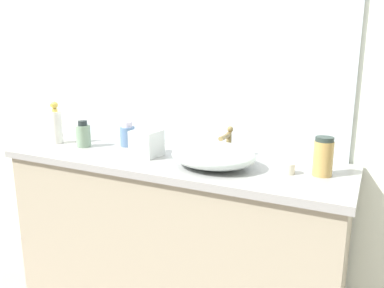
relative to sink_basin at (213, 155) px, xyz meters
name	(u,v)px	position (x,y,z in m)	size (l,w,h in m)	color
bathroom_wall_rear	(195,59)	(-0.26, 0.35, 0.39)	(6.00, 0.06, 2.60)	silver
vanity_counter	(173,243)	(-0.23, 0.05, -0.48)	(1.59, 0.51, 0.86)	gray
wall_mirror_panel	(196,44)	(-0.23, 0.31, 0.46)	(1.47, 0.01, 1.02)	#B2BCC6
sink_basin	(213,155)	(0.00, 0.00, 0.00)	(0.36, 0.30, 0.10)	silver
faucet	(228,140)	(0.00, 0.16, 0.03)	(0.03, 0.13, 0.14)	olive
soap_dispenser	(56,126)	(-0.92, 0.04, 0.04)	(0.06, 0.06, 0.22)	silver
lotion_bottle	(323,157)	(0.42, 0.08, 0.02)	(0.07, 0.07, 0.15)	#AB8748
perfume_bottle	(127,135)	(-0.55, 0.15, 0.01)	(0.08, 0.08, 0.13)	slate
spray_can	(83,135)	(-0.74, 0.04, 0.01)	(0.07, 0.07, 0.13)	gray
tissue_box	(147,142)	(-0.35, 0.03, 0.02)	(0.13, 0.13, 0.16)	silver
candle_jar	(288,168)	(0.30, 0.05, -0.03)	(0.05, 0.05, 0.04)	beige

